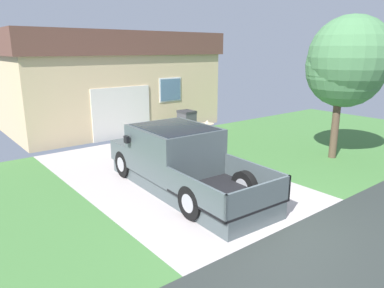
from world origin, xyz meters
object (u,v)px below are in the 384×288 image
(handbag, at_px, (208,170))
(wheeled_trash_bin, at_px, (187,122))
(person_with_hat, at_px, (207,143))
(pickup_truck, at_px, (177,160))
(front_yard_tree, at_px, (347,64))
(house_with_garage, at_px, (104,79))

(handbag, xyz_separation_m, wheeled_trash_bin, (2.51, 4.33, 0.50))
(person_with_hat, relative_size, wheeled_trash_bin, 1.40)
(wheeled_trash_bin, bearing_deg, pickup_truck, -130.23)
(person_with_hat, bearing_deg, front_yard_tree, 136.26)
(house_with_garage, xyz_separation_m, front_yard_tree, (3.91, -10.70, 0.99))
(pickup_truck, height_order, handbag, pickup_truck)
(person_with_hat, height_order, front_yard_tree, front_yard_tree)
(house_with_garage, relative_size, wheeled_trash_bin, 8.55)
(pickup_truck, relative_size, front_yard_tree, 1.13)
(handbag, relative_size, wheeled_trash_bin, 0.36)
(handbag, bearing_deg, house_with_garage, 84.14)
(handbag, xyz_separation_m, house_with_garage, (0.94, 9.18, 2.17))
(pickup_truck, xyz_separation_m, person_with_hat, (1.63, 0.60, 0.10))
(pickup_truck, xyz_separation_m, handbag, (1.39, 0.28, -0.66))
(person_with_hat, bearing_deg, house_with_garage, -116.48)
(handbag, distance_m, front_yard_tree, 5.99)
(person_with_hat, xyz_separation_m, wheeled_trash_bin, (2.27, 4.00, -0.26))
(person_with_hat, bearing_deg, handbag, 32.22)
(person_with_hat, height_order, house_with_garage, house_with_garage)
(house_with_garage, bearing_deg, front_yard_tree, -69.91)
(handbag, height_order, front_yard_tree, front_yard_tree)
(house_with_garage, distance_m, front_yard_tree, 11.44)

